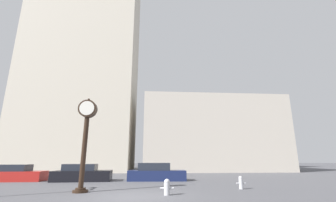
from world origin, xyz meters
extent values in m
plane|color=#515156|center=(0.00, 0.00, 0.00)|extent=(200.00, 200.00, 0.00)
cube|color=beige|center=(-9.94, 24.00, 18.27)|extent=(15.87, 12.00, 36.55)
cube|color=beige|center=(9.89, 24.00, 5.24)|extent=(20.15, 12.00, 10.48)
cylinder|color=black|center=(-2.70, 1.56, 0.06)|extent=(0.76, 0.76, 0.12)
cylinder|color=black|center=(-2.70, 1.56, 0.17)|extent=(0.51, 0.51, 0.10)
cylinder|color=black|center=(-2.70, 1.56, 2.02)|extent=(0.25, 0.25, 3.61)
cylinder|color=black|center=(-2.70, 1.56, 4.31)|extent=(0.96, 0.43, 0.96)
cylinder|color=white|center=(-2.70, 1.33, 4.31)|extent=(0.79, 0.02, 0.79)
cylinder|color=white|center=(-2.70, 1.78, 4.31)|extent=(0.79, 0.02, 0.79)
sphere|color=black|center=(-2.70, 1.56, 4.85)|extent=(0.12, 0.12, 0.12)
cube|color=red|center=(-9.67, 8.17, 0.37)|extent=(4.47, 1.90, 0.74)
cube|color=#232833|center=(-9.89, 8.16, 0.99)|extent=(2.48, 1.62, 0.50)
cube|color=black|center=(-4.42, 7.85, 0.39)|extent=(4.40, 2.18, 0.78)
cube|color=#232833|center=(-4.63, 7.84, 1.03)|extent=(2.45, 1.84, 0.49)
cube|color=#19234C|center=(1.33, 7.90, 0.39)|extent=(4.58, 1.87, 0.78)
cube|color=#232833|center=(1.10, 7.91, 1.07)|extent=(2.54, 1.59, 0.57)
cylinder|color=#B7B7BC|center=(1.60, 0.33, 0.27)|extent=(0.28, 0.28, 0.55)
sphere|color=#B7B7BC|center=(1.60, 0.33, 0.59)|extent=(0.26, 0.26, 0.26)
cylinder|color=#B7B7BC|center=(1.37, 0.33, 0.30)|extent=(0.18, 0.10, 0.10)
cylinder|color=#B7B7BC|center=(1.83, 0.33, 0.30)|extent=(0.18, 0.10, 0.10)
cylinder|color=#B7B7BC|center=(5.91, 2.22, 0.28)|extent=(0.23, 0.23, 0.56)
sphere|color=#B7B7BC|center=(5.91, 2.22, 0.60)|extent=(0.21, 0.21, 0.21)
cylinder|color=#B7B7BC|center=(5.72, 2.22, 0.31)|extent=(0.15, 0.08, 0.08)
cylinder|color=#B7B7BC|center=(6.09, 2.22, 0.31)|extent=(0.15, 0.08, 0.08)
camera|label=1|loc=(0.83, -10.82, 1.60)|focal=24.00mm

